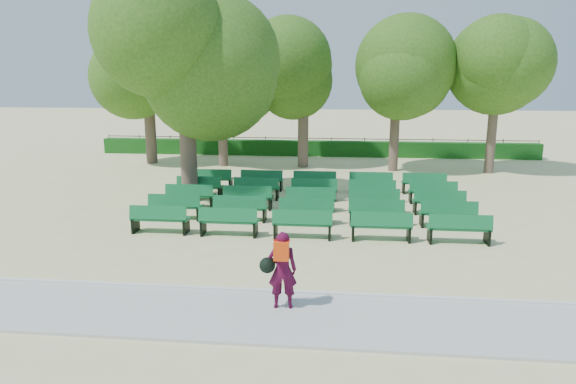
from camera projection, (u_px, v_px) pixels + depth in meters
name	position (u px, v px, depth m)	size (l,w,h in m)	color
ground	(291.00, 217.00, 17.22)	(120.00, 120.00, 0.00)	beige
paving	(253.00, 316.00, 10.03)	(30.00, 2.20, 0.06)	#B5B5B0
curb	(262.00, 291.00, 11.14)	(30.00, 0.12, 0.10)	silver
hedge	(314.00, 148.00, 30.71)	(26.00, 0.70, 0.90)	#154F16
fence	(314.00, 155.00, 31.19)	(26.00, 0.10, 1.02)	black
tree_line	(310.00, 167.00, 26.92)	(21.80, 6.80, 7.04)	#36611A
bench_array	(311.00, 208.00, 18.11)	(1.77, 0.63, 1.10)	#116432
tree_among	(185.00, 63.00, 18.49)	(5.61, 5.61, 7.66)	brown
person	(281.00, 269.00, 10.18)	(0.76, 0.47, 1.59)	#420924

